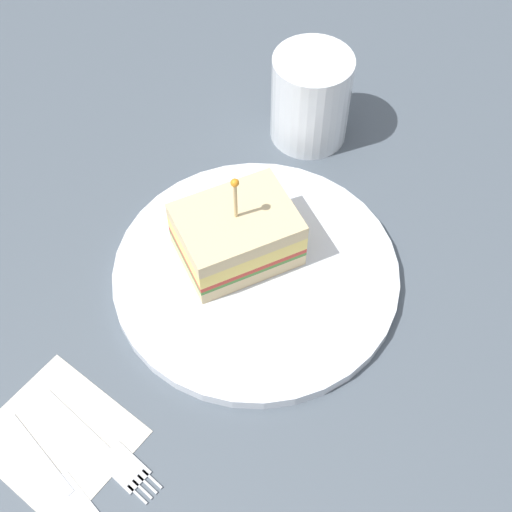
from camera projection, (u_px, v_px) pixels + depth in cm
name	position (u px, v px, depth cm)	size (l,w,h in cm)	color
ground_plane	(256.00, 283.00, 63.31)	(104.09, 104.09, 2.00)	#4C5660
plate	(256.00, 273.00, 62.02)	(25.00, 25.00, 1.17)	white
sandwich_half_center	(237.00, 235.00, 60.45)	(10.51, 11.83, 9.68)	beige
drink_glass	(310.00, 102.00, 69.33)	(7.77, 7.77, 9.35)	beige
napkin	(58.00, 438.00, 53.91)	(10.69, 9.62, 0.15)	beige
fork	(110.00, 454.00, 53.08)	(9.40, 9.68, 0.35)	silver
knife	(67.00, 488.00, 51.60)	(10.92, 9.47, 0.35)	silver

